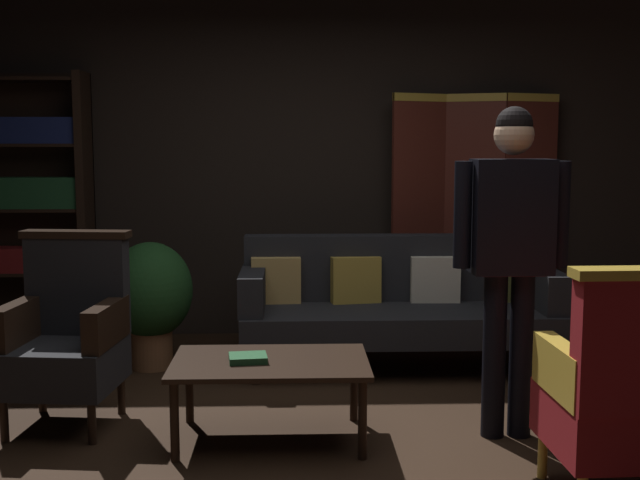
# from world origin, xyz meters

# --- Properties ---
(ground_plane) EXTENTS (10.00, 10.00, 0.00)m
(ground_plane) POSITION_xyz_m (0.00, 0.00, 0.00)
(ground_plane) COLOR black
(back_wall) EXTENTS (7.20, 0.10, 2.80)m
(back_wall) POSITION_xyz_m (0.00, 2.45, 1.40)
(back_wall) COLOR black
(back_wall) RESTS_ON ground_plane
(folding_screen) EXTENTS (1.31, 0.20, 1.90)m
(folding_screen) POSITION_xyz_m (1.24, 2.23, 0.99)
(folding_screen) COLOR #5B2319
(folding_screen) RESTS_ON ground_plane
(bookshelf) EXTENTS (0.90, 0.32, 2.05)m
(bookshelf) POSITION_xyz_m (-2.15, 2.19, 1.08)
(bookshelf) COLOR black
(bookshelf) RESTS_ON ground_plane
(velvet_couch) EXTENTS (2.12, 0.78, 0.88)m
(velvet_couch) POSITION_xyz_m (0.55, 1.46, 0.46)
(velvet_couch) COLOR black
(velvet_couch) RESTS_ON ground_plane
(coffee_table) EXTENTS (1.00, 0.64, 0.42)m
(coffee_table) POSITION_xyz_m (-0.28, 0.09, 0.37)
(coffee_table) COLOR black
(coffee_table) RESTS_ON ground_plane
(armchair_gilt_accent) EXTENTS (0.60, 0.59, 1.04)m
(armchair_gilt_accent) POSITION_xyz_m (1.21, -0.72, 0.49)
(armchair_gilt_accent) COLOR gold
(armchair_gilt_accent) RESTS_ON ground_plane
(armchair_wing_left) EXTENTS (0.64, 0.63, 1.04)m
(armchair_wing_left) POSITION_xyz_m (-1.38, 0.37, 0.49)
(armchair_wing_left) COLOR black
(armchair_wing_left) RESTS_ON ground_plane
(standing_figure) EXTENTS (0.59, 0.23, 1.70)m
(standing_figure) POSITION_xyz_m (0.95, 0.10, 1.03)
(standing_figure) COLOR black
(standing_figure) RESTS_ON ground_plane
(potted_plant) EXTENTS (0.57, 0.57, 0.86)m
(potted_plant) POSITION_xyz_m (-1.13, 1.44, 0.50)
(potted_plant) COLOR brown
(potted_plant) RESTS_ON ground_plane
(book_green_cloth) EXTENTS (0.21, 0.18, 0.03)m
(book_green_cloth) POSITION_xyz_m (-0.39, 0.07, 0.44)
(book_green_cloth) COLOR #1E4C28
(book_green_cloth) RESTS_ON coffee_table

